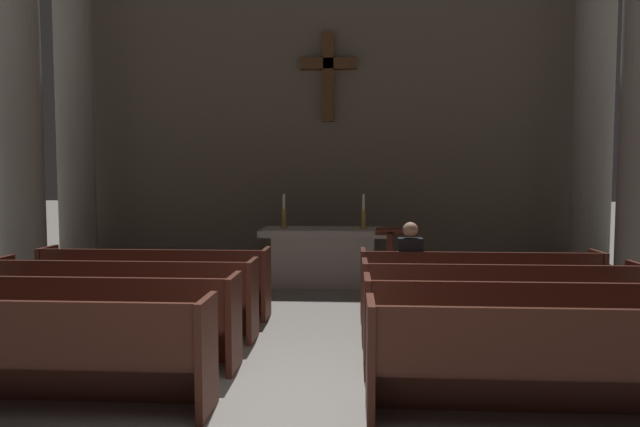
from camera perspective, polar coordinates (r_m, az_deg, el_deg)
ground_plane at (r=4.66m, az=-3.32°, el=-20.27°), size 80.00×80.00×0.00m
pew_left_row_1 at (r=5.17m, az=-28.72°, el=-12.66°), size 3.10×0.50×0.95m
pew_left_row_2 at (r=6.01m, az=-23.57°, el=-10.23°), size 3.10×0.50×0.95m
pew_left_row_3 at (r=6.90m, az=-19.75°, el=-8.35°), size 3.10×0.50×0.95m
pew_left_row_4 at (r=7.81m, az=-16.85°, el=-6.89°), size 3.10×0.50×0.95m
pew_right_row_1 at (r=4.73m, az=24.66°, el=-14.08°), size 3.10×0.50×0.95m
pew_right_row_2 at (r=5.64m, az=20.90°, el=-11.10°), size 3.10×0.50×0.95m
pew_right_row_3 at (r=6.57m, az=18.25°, el=-8.92°), size 3.10×0.50×0.95m
pew_right_row_4 at (r=7.52m, az=16.28°, el=-7.28°), size 3.10×0.50×0.95m
column_left_third at (r=10.53m, az=-28.95°, el=9.11°), size 1.08×1.08×6.10m
column_left_fourth at (r=12.13m, az=-24.21°, el=8.47°), size 1.08×1.08×6.10m
column_right_fourth at (r=11.70m, az=26.63°, el=8.59°), size 1.08×1.08×6.10m
altar at (r=9.64m, az=0.37°, el=-4.37°), size 2.20×0.90×1.01m
candlestick_left at (r=9.64m, az=-3.79°, el=-0.42°), size 0.16×0.16×0.60m
candlestick_right at (r=9.56m, az=4.56°, el=-0.46°), size 0.16×0.16×0.60m
apse_with_cross at (r=11.79m, az=0.93°, el=12.13°), size 11.27×0.47×7.22m
lectern at (r=8.46m, az=7.29°, el=-5.45°), size 0.44×0.36×1.15m
lone_worshipper at (r=7.37m, az=9.32°, el=-5.70°), size 0.32×0.43×1.32m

